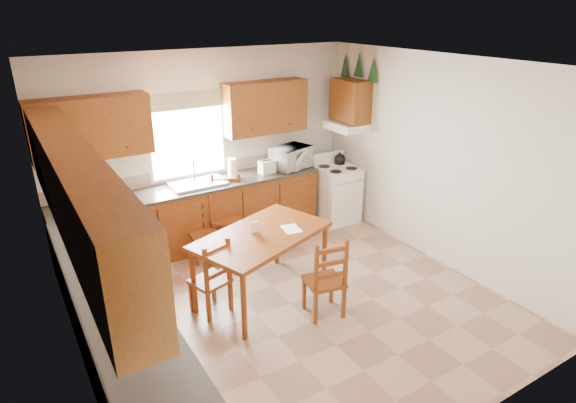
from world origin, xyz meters
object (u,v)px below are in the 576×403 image
microwave (291,158)px  dining_table (262,266)px  chair_far_right (227,214)px  chair_far_left (204,230)px  chair_near_left (210,276)px  stove (337,195)px  chair_near_right (324,276)px

microwave → dining_table: size_ratio=0.36×
microwave → chair_far_right: microwave is taller
dining_table → chair_far_right: chair_far_right is taller
chair_far_right → microwave: bearing=35.3°
microwave → chair_far_left: bearing=176.3°
chair_near_left → chair_far_left: 1.24m
chair_near_left → chair_far_right: size_ratio=0.87×
chair_far_right → chair_near_left: bearing=-97.6°
stove → chair_near_left: 3.00m
stove → chair_far_left: 2.31m
stove → microwave: microwave is taller
microwave → chair_near_right: bearing=-130.5°
stove → chair_far_right: 1.88m
microwave → dining_table: microwave is taller
chair_near_left → chair_far_left: bearing=-126.0°
microwave → chair_far_right: size_ratio=0.53×
chair_far_right → stove: bearing=23.0°
microwave → dining_table: 2.23m
microwave → dining_table: (-1.40, -1.60, -0.67)m
dining_table → chair_far_right: (0.20, 1.38, 0.10)m
chair_near_right → chair_far_right: 2.04m
stove → chair_far_right: chair_far_right is taller
microwave → chair_near_left: (-2.03, -1.55, -0.63)m
dining_table → microwave: bearing=29.5°
dining_table → chair_near_left: (-0.64, 0.06, 0.04)m
dining_table → chair_far_left: chair_far_left is taller
stove → microwave: (-0.68, 0.28, 0.65)m
microwave → chair_near_left: 2.63m
chair_far_left → stove: bearing=9.6°
chair_near_left → stove: bearing=-171.4°
microwave → chair_near_left: size_ratio=0.61×
dining_table → chair_near_left: size_ratio=1.72×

